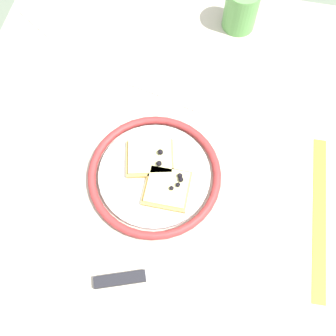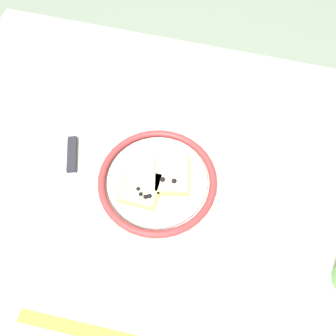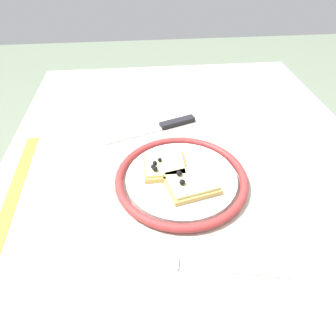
# 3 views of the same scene
# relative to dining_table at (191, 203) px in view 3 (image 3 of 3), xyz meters

# --- Properties ---
(ground_plane) EXTENTS (6.00, 6.00, 0.00)m
(ground_plane) POSITION_rel_dining_table_xyz_m (0.00, 0.00, -0.61)
(ground_plane) COLOR slate
(dining_table) EXTENTS (1.08, 0.80, 0.70)m
(dining_table) POSITION_rel_dining_table_xyz_m (0.00, 0.00, 0.00)
(dining_table) COLOR #BCB29E
(dining_table) RESTS_ON ground_plane
(plate) EXTENTS (0.26, 0.26, 0.02)m
(plate) POSITION_rel_dining_table_xyz_m (-0.02, 0.03, 0.10)
(plate) COLOR white
(plate) RESTS_ON dining_table
(pizza_slice_near) EXTENTS (0.08, 0.08, 0.03)m
(pizza_slice_near) POSITION_rel_dining_table_xyz_m (0.00, 0.06, 0.11)
(pizza_slice_near) COLOR tan
(pizza_slice_near) RESTS_ON plate
(pizza_slice_far) EXTENTS (0.10, 0.11, 0.03)m
(pizza_slice_far) POSITION_rel_dining_table_xyz_m (-0.05, 0.01, 0.11)
(pizza_slice_far) COLOR tan
(pizza_slice_far) RESTS_ON plate
(knife) EXTENTS (0.10, 0.23, 0.01)m
(knife) POSITION_rel_dining_table_xyz_m (0.17, 0.04, 0.09)
(knife) COLOR silver
(knife) RESTS_ON dining_table
(fork) EXTENTS (0.06, 0.20, 0.00)m
(fork) POSITION_rel_dining_table_xyz_m (-0.21, -0.00, 0.09)
(fork) COLOR silver
(fork) RESTS_ON dining_table
(measuring_tape) EXTENTS (0.32, 0.04, 0.00)m
(measuring_tape) POSITION_rel_dining_table_xyz_m (-0.01, 0.35, 0.09)
(measuring_tape) COLOR yellow
(measuring_tape) RESTS_ON dining_table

